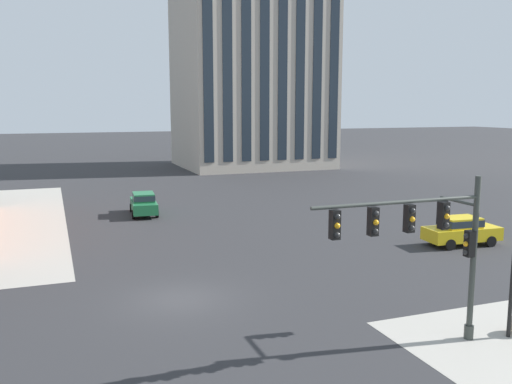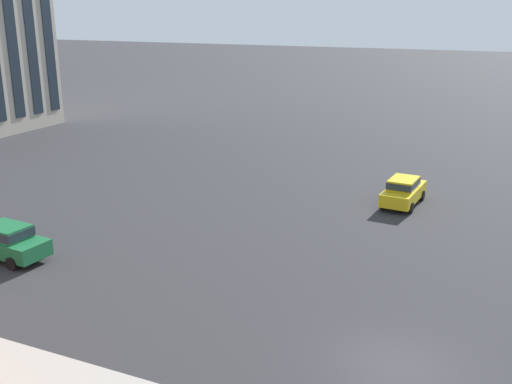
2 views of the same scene
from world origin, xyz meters
name	(u,v)px [view 1 (image 1 of 2)]	position (x,y,z in m)	size (l,w,h in m)	color
ground_plane	(180,299)	(0.00, 0.00, 0.00)	(320.00, 320.00, 0.00)	#2D2D30
traffic_signal_main	(433,236)	(6.95, -7.32, 3.77)	(6.35, 2.09, 5.74)	#383D38
car_main_northbound_near	(461,230)	(17.46, 3.22, 0.92)	(4.52, 2.14, 1.68)	gold
car_main_southbound_far	(144,203)	(1.56, 18.91, 0.92)	(2.16, 4.53, 1.68)	#1E6B3D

